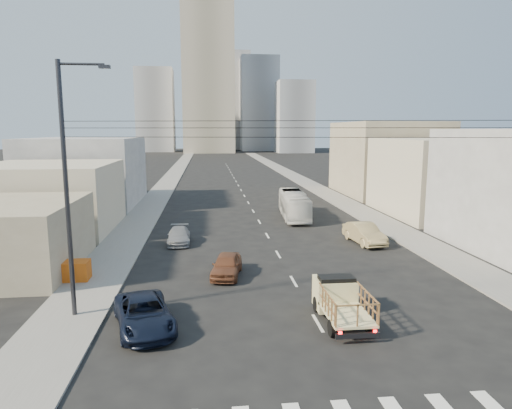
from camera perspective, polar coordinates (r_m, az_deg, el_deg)
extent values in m
plane|color=black|center=(20.41, 9.13, -16.70)|extent=(420.00, 420.00, 0.00)
cube|color=slate|center=(88.37, -10.49, 3.38)|extent=(3.50, 180.00, 0.12)
cube|color=slate|center=(89.70, 4.68, 3.59)|extent=(3.50, 180.00, 0.12)
cube|color=silver|center=(22.17, 7.73, -14.48)|extent=(0.15, 2.00, 0.01)
cube|color=silver|center=(27.63, 4.73, -9.54)|extent=(0.15, 2.00, 0.01)
cube|color=silver|center=(33.28, 2.78, -6.24)|extent=(0.15, 2.00, 0.01)
cube|color=silver|center=(39.03, 1.42, -3.90)|extent=(0.15, 2.00, 0.01)
cube|color=silver|center=(44.85, 0.42, -2.16)|extent=(0.15, 2.00, 0.01)
cube|color=silver|center=(50.71, -0.36, -0.83)|extent=(0.15, 2.00, 0.01)
cube|color=silver|center=(56.60, -0.97, 0.23)|extent=(0.15, 2.00, 0.01)
cube|color=silver|center=(62.51, -1.46, 1.09)|extent=(0.15, 2.00, 0.01)
cube|color=silver|center=(68.44, -1.87, 1.80)|extent=(0.15, 2.00, 0.01)
cube|color=silver|center=(74.38, -2.22, 2.40)|extent=(0.15, 2.00, 0.01)
cube|color=silver|center=(80.32, -2.51, 2.91)|extent=(0.15, 2.00, 0.01)
cube|color=silver|center=(86.28, -2.77, 3.35)|extent=(0.15, 2.00, 0.01)
cube|color=silver|center=(92.24, -2.99, 3.73)|extent=(0.15, 2.00, 0.01)
cube|color=silver|center=(98.21, -3.18, 4.06)|extent=(0.15, 2.00, 0.01)
cube|color=silver|center=(104.17, -3.36, 4.36)|extent=(0.15, 2.00, 0.01)
cube|color=silver|center=(110.15, -3.51, 4.63)|extent=(0.15, 2.00, 0.01)
cube|color=silver|center=(116.12, -3.65, 4.86)|extent=(0.15, 2.00, 0.01)
cube|color=silver|center=(122.10, -3.77, 5.08)|extent=(0.15, 2.00, 0.01)
cube|color=beige|center=(21.54, 11.27, -13.29)|extent=(1.90, 3.00, 0.12)
cube|color=beige|center=(23.23, 9.80, -10.88)|extent=(1.90, 1.60, 1.50)
cube|color=black|center=(22.81, 10.01, -9.67)|extent=(1.70, 0.90, 0.70)
cube|color=#2D2D33|center=(20.32, 12.58, -15.70)|extent=(1.90, 0.12, 0.22)
cube|color=#FF0C0C|center=(20.04, 10.49, -15.52)|extent=(0.15, 0.05, 0.12)
cube|color=#FF0C0C|center=(20.49, 14.66, -15.09)|extent=(0.15, 0.05, 0.12)
cylinder|color=black|center=(23.32, 7.63, -12.25)|extent=(0.25, 0.76, 0.76)
cylinder|color=black|center=(23.76, 11.71, -11.94)|extent=(0.25, 0.76, 0.76)
cylinder|color=black|center=(20.82, 9.52, -15.01)|extent=(0.25, 0.76, 0.76)
cylinder|color=black|center=(21.32, 14.07, -14.58)|extent=(0.25, 0.76, 0.76)
imported|color=black|center=(21.76, -13.81, -13.13)|extent=(3.59, 5.51, 1.41)
imported|color=silver|center=(46.88, 4.76, -0.01)|extent=(2.97, 9.92, 2.72)
imported|color=brown|center=(28.36, -3.69, -7.57)|extent=(2.34, 4.30, 1.39)
imported|color=tan|center=(37.25, 13.38, -3.53)|extent=(2.26, 5.05, 1.61)
imported|color=gray|center=(36.79, -9.61, -3.87)|extent=(1.83, 4.29, 1.23)
cylinder|color=#2D2D33|center=(22.81, -22.59, 1.25)|extent=(0.22, 0.22, 12.00)
cylinder|color=#2D2D33|center=(22.54, -21.01, 16.07)|extent=(2.00, 0.12, 0.12)
cube|color=#2D2D33|center=(22.31, -18.41, 16.03)|extent=(0.50, 0.25, 0.15)
cylinder|color=black|center=(19.82, 8.68, 10.32)|extent=(23.01, 5.02, 0.02)
cylinder|color=black|center=(19.82, 8.65, 9.46)|extent=(23.01, 5.02, 0.02)
cylinder|color=black|center=(19.82, 8.63, 8.30)|extent=(23.01, 5.02, 0.02)
cube|color=#C55412|center=(29.45, -21.80, -8.37)|extent=(1.80, 1.20, 0.38)
cube|color=#C55412|center=(29.34, -21.85, -7.66)|extent=(1.80, 1.20, 0.38)
cube|color=#C55412|center=(29.24, -21.89, -6.95)|extent=(1.80, 1.20, 0.38)
cube|color=beige|center=(52.07, 22.03, 3.20)|extent=(11.00, 14.00, 8.00)
cube|color=gray|center=(66.67, 16.00, 5.57)|extent=(12.00, 16.00, 10.00)
cube|color=gray|center=(33.07, -29.15, -3.61)|extent=(9.00, 10.00, 4.40)
cube|color=beige|center=(44.35, -24.45, 0.79)|extent=(11.00, 12.00, 6.00)
cube|color=gray|center=(58.70, -20.44, 3.90)|extent=(12.00, 16.00, 8.00)
cube|color=gray|center=(188.86, -6.01, 15.64)|extent=(20.00, 20.00, 60.00)
cube|color=gray|center=(204.28, 0.36, 12.39)|extent=(16.00, 16.00, 40.00)
cube|color=gray|center=(198.95, -12.43, 11.40)|extent=(15.00, 15.00, 34.00)
cube|color=gray|center=(218.34, -3.31, 12.70)|extent=(18.00, 18.00, 44.00)
cube|color=gray|center=(186.07, 4.81, 10.82)|extent=(14.00, 14.00, 28.00)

